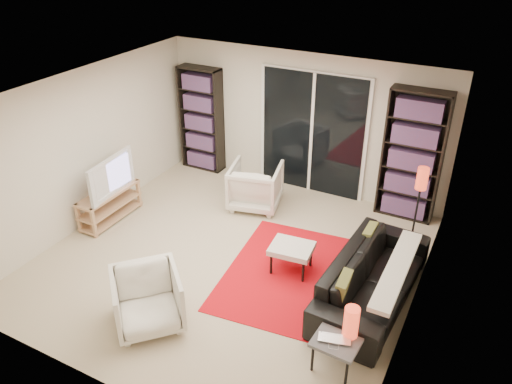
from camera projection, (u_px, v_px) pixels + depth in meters
floor at (231, 258)px, 7.13m from camera, size 5.00×5.00×0.00m
wall_back at (303, 123)px, 8.48m from camera, size 5.00×0.02×2.40m
wall_front at (92, 297)px, 4.61m from camera, size 5.00×0.02×2.40m
wall_left at (86, 148)px, 7.55m from camera, size 0.02×5.00×2.40m
wall_right at (423, 233)px, 5.53m from camera, size 0.02×5.00×2.40m
ceiling at (226, 96)px, 5.96m from camera, size 5.00×5.00×0.02m
sliding_door at (312, 134)px, 8.45m from camera, size 1.92×0.08×2.16m
bookshelf_left at (201, 119)px, 9.25m from camera, size 0.80×0.30×1.95m
bookshelf_right at (412, 156)px, 7.66m from camera, size 0.90×0.30×2.10m
tv_stand at (110, 205)px, 7.93m from camera, size 0.36×1.13×0.50m
tv at (106, 175)px, 7.66m from camera, size 0.23×1.05×0.60m
rug at (290, 274)px, 6.81m from camera, size 1.88×2.40×0.01m
sofa at (373, 278)px, 6.23m from camera, size 0.99×2.27×0.65m
armchair_back at (255, 186)px, 8.24m from camera, size 0.97×0.99×0.75m
armchair_front at (148, 300)px, 5.82m from camera, size 1.10×1.10×0.72m
ottoman at (292, 249)px, 6.73m from camera, size 0.61×0.52×0.40m
side_table at (338, 341)px, 5.26m from camera, size 0.51×0.51×0.40m
laptop at (334, 343)px, 5.17m from camera, size 0.39×0.30×0.03m
table_lamp at (351, 322)px, 5.19m from camera, size 0.16×0.16×0.37m
floor_lamp at (421, 187)px, 7.10m from camera, size 0.18×0.18×1.21m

